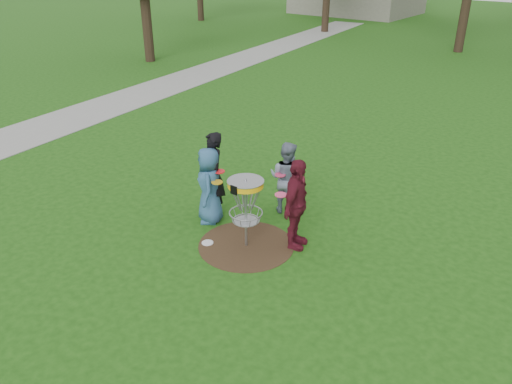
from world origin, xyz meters
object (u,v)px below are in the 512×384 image
Objects in this scene: player_grey at (286,178)px; disc_golf_basket at (246,197)px; player_black at (213,176)px; player_maroon at (296,205)px; player_blue at (210,186)px.

disc_golf_basket is at bearing 87.34° from player_grey.
player_black is 1.31× the size of disc_golf_basket.
player_maroon reaches higher than disc_golf_basket.
player_grey is 1.60m from disc_golf_basket.
player_blue is 1.60m from player_grey.
player_blue is 0.91× the size of player_maroon.
player_maroon is (1.97, 0.04, -0.03)m from player_black.
player_maroon is (0.91, -1.02, 0.10)m from player_grey.
player_grey is at bearing 80.07° from player_black.
player_grey is 0.89× the size of player_maroon.
player_blue is at bearing 42.79° from player_grey.
player_maroon is 1.26× the size of disc_golf_basket.
player_blue is 1.91m from player_maroon.
player_maroon is at bearing 57.79° from player_blue.
player_blue is 0.25m from player_black.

